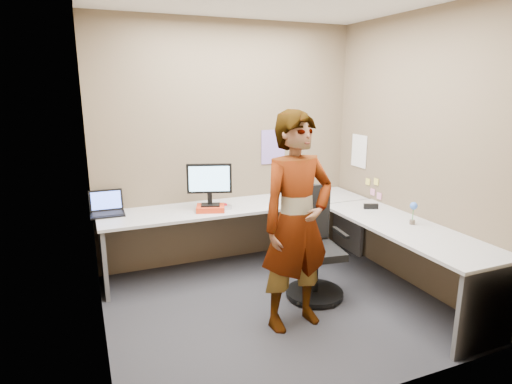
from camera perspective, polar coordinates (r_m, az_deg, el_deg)
name	(u,v)px	position (r m, az deg, el deg)	size (l,w,h in m)	color
ground	(276,306)	(4.13, 2.67, -14.95)	(3.00, 3.00, 0.00)	black
wall_back	(229,145)	(4.87, -3.68, 6.30)	(3.00, 3.00, 0.00)	brown
wall_right	(415,153)	(4.52, 20.44, 4.86)	(2.70, 2.70, 0.00)	brown
wall_left	(91,177)	(3.33, -21.13, 1.83)	(2.70, 2.70, 0.00)	brown
desk	(299,228)	(4.39, 5.80, -4.81)	(2.98, 2.58, 0.73)	#ADADAD
paper_ream	(211,208)	(4.48, -6.07, -2.16)	(0.29, 0.21, 0.06)	red
monitor	(209,181)	(4.42, -6.24, 1.48)	(0.45, 0.20, 0.44)	black
laptop	(107,208)	(4.60, -19.25, -2.04)	(0.33, 0.28, 0.24)	black
trackball_mouse	(225,207)	(4.53, -4.11, -2.00)	(0.12, 0.08, 0.07)	#B7B7BC
origami	(271,205)	(4.59, 2.07, -1.68)	(0.10, 0.10, 0.06)	white
stapler	(371,206)	(4.69, 15.07, -1.86)	(0.15, 0.04, 0.06)	black
flower	(413,210)	(4.26, 20.24, -2.22)	(0.07, 0.07, 0.22)	brown
calendar_purple	(273,147)	(5.07, 2.30, 6.04)	(0.30, 0.01, 0.40)	#846BB7
calendar_white	(359,151)	(5.21, 13.58, 5.33)	(0.01, 0.28, 0.38)	white
sticky_note_a	(376,182)	(4.99, 15.73, 1.33)	(0.01, 0.07, 0.07)	#F2E059
sticky_note_b	(373,192)	(5.06, 15.28, 0.01)	(0.01, 0.07, 0.07)	pink
sticky_note_c	(379,196)	(4.97, 16.11, -0.52)	(0.01, 0.07, 0.07)	pink
sticky_note_d	(368,182)	(5.11, 14.68, 1.34)	(0.01, 0.07, 0.07)	#F2E059
office_chair	(313,253)	(4.21, 7.64, -8.06)	(0.57, 0.56, 1.05)	black
person	(297,223)	(3.52, 5.47, -4.07)	(0.66, 0.44, 1.82)	#999399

